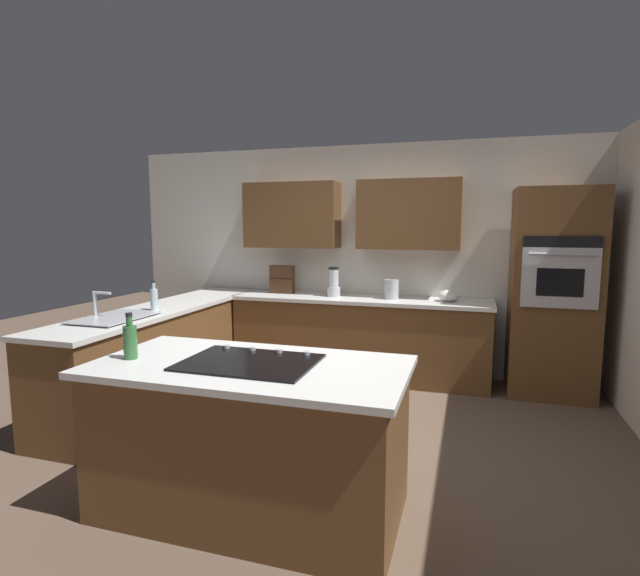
{
  "coord_description": "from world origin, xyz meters",
  "views": [
    {
      "loc": [
        -1.06,
        3.52,
        1.69
      ],
      "look_at": [
        0.33,
        -0.98,
        1.09
      ],
      "focal_mm": 27.48,
      "sensor_mm": 36.0,
      "label": 1
    }
  ],
  "objects_px": {
    "sink_unit": "(114,317)",
    "kettle": "(391,289)",
    "wall_oven": "(553,293)",
    "spice_rack": "(282,279)",
    "blender": "(334,284)",
    "dish_soap_bottle": "(154,298)",
    "mixing_bowl": "(448,296)",
    "oil_bottle": "(130,341)",
    "cooktop": "(250,362)"
  },
  "relations": [
    {
      "from": "wall_oven",
      "to": "mixing_bowl",
      "type": "bearing_deg",
      "value": -0.43
    },
    {
      "from": "wall_oven",
      "to": "blender",
      "type": "relative_size",
      "value": 6.19
    },
    {
      "from": "cooktop",
      "to": "blender",
      "type": "height_order",
      "value": "blender"
    },
    {
      "from": "wall_oven",
      "to": "dish_soap_bottle",
      "type": "bearing_deg",
      "value": 20.56
    },
    {
      "from": "spice_rack",
      "to": "kettle",
      "type": "bearing_deg",
      "value": 176.63
    },
    {
      "from": "kettle",
      "to": "dish_soap_bottle",
      "type": "bearing_deg",
      "value": 34.05
    },
    {
      "from": "wall_oven",
      "to": "cooktop",
      "type": "distance_m",
      "value": 3.38
    },
    {
      "from": "sink_unit",
      "to": "mixing_bowl",
      "type": "height_order",
      "value": "sink_unit"
    },
    {
      "from": "oil_bottle",
      "to": "dish_soap_bottle",
      "type": "bearing_deg",
      "value": -58.6
    },
    {
      "from": "blender",
      "to": "dish_soap_bottle",
      "type": "bearing_deg",
      "value": 44.9
    },
    {
      "from": "sink_unit",
      "to": "kettle",
      "type": "height_order",
      "value": "sink_unit"
    },
    {
      "from": "wall_oven",
      "to": "spice_rack",
      "type": "distance_m",
      "value": 2.9
    },
    {
      "from": "wall_oven",
      "to": "cooktop",
      "type": "height_order",
      "value": "wall_oven"
    },
    {
      "from": "cooktop",
      "to": "kettle",
      "type": "height_order",
      "value": "kettle"
    },
    {
      "from": "wall_oven",
      "to": "kettle",
      "type": "distance_m",
      "value": 1.6
    },
    {
      "from": "kettle",
      "to": "blender",
      "type": "bearing_deg",
      "value": 0.0
    },
    {
      "from": "blender",
      "to": "kettle",
      "type": "distance_m",
      "value": 0.65
    },
    {
      "from": "blender",
      "to": "mixing_bowl",
      "type": "bearing_deg",
      "value": 180.0
    },
    {
      "from": "spice_rack",
      "to": "dish_soap_bottle",
      "type": "distance_m",
      "value": 1.61
    },
    {
      "from": "dish_soap_bottle",
      "to": "oil_bottle",
      "type": "relative_size",
      "value": 1.01
    },
    {
      "from": "kettle",
      "to": "wall_oven",
      "type": "bearing_deg",
      "value": 179.73
    },
    {
      "from": "dish_soap_bottle",
      "to": "mixing_bowl",
      "type": "bearing_deg",
      "value": -152.48
    },
    {
      "from": "blender",
      "to": "oil_bottle",
      "type": "distance_m",
      "value": 2.89
    },
    {
      "from": "wall_oven",
      "to": "kettle",
      "type": "bearing_deg",
      "value": -0.27
    },
    {
      "from": "cooktop",
      "to": "mixing_bowl",
      "type": "bearing_deg",
      "value": -109.89
    },
    {
      "from": "sink_unit",
      "to": "kettle",
      "type": "relative_size",
      "value": 3.27
    },
    {
      "from": "dish_soap_bottle",
      "to": "oil_bottle",
      "type": "xyz_separation_m",
      "value": [
        -0.91,
        1.49,
        -0.0
      ]
    },
    {
      "from": "kettle",
      "to": "dish_soap_bottle",
      "type": "height_order",
      "value": "dish_soap_bottle"
    },
    {
      "from": "oil_bottle",
      "to": "spice_rack",
      "type": "bearing_deg",
      "value": -86.29
    },
    {
      "from": "wall_oven",
      "to": "dish_soap_bottle",
      "type": "distance_m",
      "value": 3.87
    },
    {
      "from": "sink_unit",
      "to": "blender",
      "type": "xyz_separation_m",
      "value": [
        -1.43,
        -1.85,
        0.12
      ]
    },
    {
      "from": "cooktop",
      "to": "oil_bottle",
      "type": "bearing_deg",
      "value": 9.58
    },
    {
      "from": "oil_bottle",
      "to": "kettle",
      "type": "bearing_deg",
      "value": -111.23
    },
    {
      "from": "blender",
      "to": "kettle",
      "type": "xyz_separation_m",
      "value": [
        -0.65,
        0.0,
        -0.04
      ]
    },
    {
      "from": "sink_unit",
      "to": "cooktop",
      "type": "distance_m",
      "value": 1.91
    },
    {
      "from": "mixing_bowl",
      "to": "dish_soap_bottle",
      "type": "relative_size",
      "value": 0.78
    },
    {
      "from": "spice_rack",
      "to": "wall_oven",
      "type": "bearing_deg",
      "value": 178.34
    },
    {
      "from": "kettle",
      "to": "oil_bottle",
      "type": "distance_m",
      "value": 3.06
    },
    {
      "from": "mixing_bowl",
      "to": "oil_bottle",
      "type": "distance_m",
      "value": 3.33
    },
    {
      "from": "mixing_bowl",
      "to": "spice_rack",
      "type": "relative_size",
      "value": 0.67
    },
    {
      "from": "kettle",
      "to": "oil_bottle",
      "type": "bearing_deg",
      "value": 68.77
    },
    {
      "from": "mixing_bowl",
      "to": "wall_oven",
      "type": "bearing_deg",
      "value": 179.57
    },
    {
      "from": "blender",
      "to": "kettle",
      "type": "bearing_deg",
      "value": 180.0
    },
    {
      "from": "blender",
      "to": "dish_soap_bottle",
      "type": "xyz_separation_m",
      "value": [
        1.37,
        1.37,
        -0.03
      ]
    },
    {
      "from": "cooktop",
      "to": "blender",
      "type": "relative_size",
      "value": 2.29
    },
    {
      "from": "sink_unit",
      "to": "spice_rack",
      "type": "bearing_deg",
      "value": -112.06
    },
    {
      "from": "mixing_bowl",
      "to": "kettle",
      "type": "distance_m",
      "value": 0.6
    },
    {
      "from": "spice_rack",
      "to": "dish_soap_bottle",
      "type": "height_order",
      "value": "spice_rack"
    },
    {
      "from": "sink_unit",
      "to": "kettle",
      "type": "xyz_separation_m",
      "value": [
        -2.08,
        -1.85,
        0.09
      ]
    },
    {
      "from": "spice_rack",
      "to": "kettle",
      "type": "relative_size",
      "value": 1.53
    }
  ]
}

